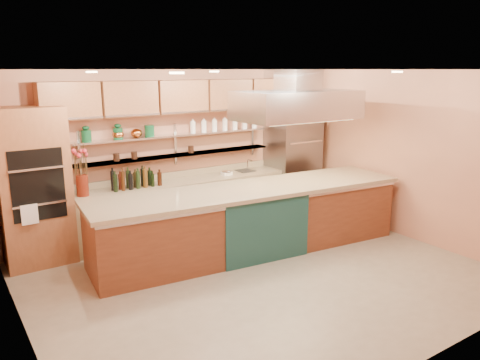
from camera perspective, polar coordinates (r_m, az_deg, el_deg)
floor at (r=6.69m, az=2.53°, el=-11.54°), size 6.00×5.00×0.02m
ceiling at (r=6.06m, az=2.80°, el=13.31°), size 6.00×5.00×0.02m
wall_back at (r=8.33m, az=-7.64°, el=3.54°), size 6.00×0.04×2.80m
wall_front at (r=4.54m, az=21.83°, el=-5.63°), size 6.00×0.04×2.80m
wall_left at (r=5.10m, az=-25.63°, el=-3.96°), size 0.04×5.00×2.80m
wall_right at (r=8.33m, az=19.51°, el=2.90°), size 0.04×5.00×2.80m
oven_stack at (r=7.33m, az=-23.81°, el=-0.83°), size 0.95×0.64×2.30m
refrigerator at (r=9.37m, az=6.42°, el=2.50°), size 0.95×0.72×2.10m
back_counter at (r=8.26m, az=-6.82°, el=-3.19°), size 3.84×0.64×0.93m
wall_shelf_lower at (r=8.20m, az=-7.54°, el=3.04°), size 3.60×0.26×0.03m
wall_shelf_upper at (r=8.14m, az=-7.61°, el=5.46°), size 3.60×0.26×0.03m
upper_cabinets at (r=8.06m, az=-7.27°, el=10.03°), size 4.60×0.36×0.55m
range_hood at (r=7.54m, az=7.03°, el=9.06°), size 2.00×1.00×0.45m
ceiling_downlights at (r=6.23m, az=1.67°, el=13.05°), size 4.00×2.80×0.02m
island at (r=7.34m, az=1.29°, el=-4.84°), size 5.00×1.57×1.03m
flower_vase at (r=7.45m, az=-18.67°, el=-0.63°), size 0.19×0.19×0.32m
oil_bottle_cluster at (r=7.72m, az=-12.46°, el=0.06°), size 0.90×0.44×0.28m
kitchen_scale at (r=8.49m, az=-1.64°, el=0.96°), size 0.21×0.19×0.10m
bar_faucet at (r=8.85m, az=0.92°, el=1.83°), size 0.03×0.03×0.21m
copper_kettle at (r=7.84m, az=-12.51°, el=5.61°), size 0.22×0.22×0.15m
green_canister at (r=7.92m, az=-10.97°, el=5.91°), size 0.20×0.20×0.19m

